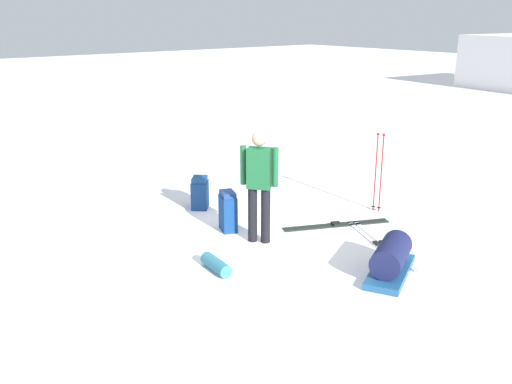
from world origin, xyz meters
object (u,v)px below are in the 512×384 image
backpack_large_dark (200,193)px  gear_sled (391,259)px  ski_poles_planted_near (379,168)px  sleeping_mat_rolled (216,265)px  ski_pair_far (336,225)px  skier_standing (259,181)px  ski_pair_near (380,244)px  backpack_bright (228,211)px

backpack_large_dark → gear_sled: backpack_large_dark is taller
ski_poles_planted_near → sleeping_mat_rolled: (0.24, -3.59, -0.67)m
ski_pair_far → gear_sled: gear_sled is taller
skier_standing → ski_pair_near: 2.04m
skier_standing → ski_pair_far: skier_standing is taller
skier_standing → gear_sled: bearing=17.4°
backpack_bright → skier_standing: bearing=8.0°
ski_pair_far → gear_sled: (1.70, -0.78, 0.21)m
ski_poles_planted_near → backpack_large_dark: bearing=-131.4°
ski_poles_planted_near → gear_sled: ski_poles_planted_near is taller
backpack_large_dark → sleeping_mat_rolled: bearing=-28.9°
backpack_bright → ski_poles_planted_near: (0.86, 2.58, 0.45)m
gear_sled → skier_standing: bearing=-162.6°
ski_poles_planted_near → gear_sled: (1.78, -1.86, -0.54)m
ski_pair_near → ski_pair_far: bearing=174.4°
backpack_bright → sleeping_mat_rolled: backpack_bright is taller
skier_standing → ski_pair_far: 1.71m
skier_standing → ski_pair_near: skier_standing is taller
ski_pair_near → ski_pair_far: (-0.97, 0.10, 0.00)m
skier_standing → ski_pair_near: size_ratio=0.92×
sleeping_mat_rolled → skier_standing: bearing=111.8°
skier_standing → gear_sled: (1.98, 0.62, -0.73)m
ski_pair_far → backpack_large_dark: (-2.13, -1.24, 0.26)m
skier_standing → gear_sled: skier_standing is taller
gear_sled → backpack_large_dark: bearing=-173.1°
ski_pair_far → sleeping_mat_rolled: sleeping_mat_rolled is taller
ski_pair_far → backpack_bright: 1.79m
backpack_large_dark → ski_poles_planted_near: ski_poles_planted_near is taller
ski_pair_far → gear_sled: 1.88m
ski_pair_far → sleeping_mat_rolled: bearing=-86.4°
backpack_large_dark → ski_poles_planted_near: size_ratio=0.41×
ski_poles_planted_near → ski_pair_near: bearing=-48.4°
skier_standing → gear_sled: size_ratio=1.35×
backpack_large_dark → sleeping_mat_rolled: size_ratio=1.03×
ski_pair_far → sleeping_mat_rolled: 2.51m
ski_pair_near → backpack_large_dark: 3.31m
gear_sled → sleeping_mat_rolled: gear_sled is taller
skier_standing → sleeping_mat_rolled: (0.44, -1.10, -0.86)m
backpack_large_dark → ski_pair_near: bearing=20.3°
ski_pair_near → ski_poles_planted_near: 1.75m
skier_standing → sleeping_mat_rolled: bearing=-68.2°
skier_standing → backpack_bright: 0.92m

